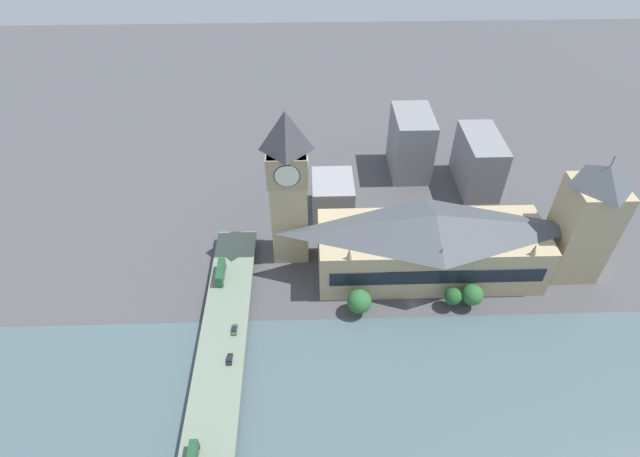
% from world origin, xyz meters
% --- Properties ---
extents(ground_plane, '(600.00, 600.00, 0.00)m').
position_xyz_m(ground_plane, '(0.00, 0.00, 0.00)').
color(ground_plane, '#4C4C4F').
extents(river_water, '(56.77, 360.00, 0.30)m').
position_xyz_m(river_water, '(-34.38, 0.00, 0.15)').
color(river_water, '#4C6066').
rests_on(river_water, ground_plane).
extents(parliament_hall, '(29.12, 85.95, 29.21)m').
position_xyz_m(parliament_hall, '(17.33, -8.00, 14.49)').
color(parliament_hall, tan).
rests_on(parliament_hall, ground_plane).
extents(clock_tower, '(15.16, 15.16, 65.13)m').
position_xyz_m(clock_tower, '(30.37, 45.93, 34.94)').
color(clock_tower, tan).
rests_on(clock_tower, ground_plane).
extents(victoria_tower, '(18.22, 18.22, 53.53)m').
position_xyz_m(victoria_tower, '(17.38, -64.09, 24.77)').
color(victoria_tower, tan).
rests_on(victoria_tower, ground_plane).
extents(road_bridge, '(145.54, 16.07, 4.44)m').
position_xyz_m(road_bridge, '(-34.38, 68.92, 3.56)').
color(road_bridge, '#5D6A59').
rests_on(road_bridge, ground_plane).
extents(double_decker_bus_lead, '(11.41, 2.62, 4.95)m').
position_xyz_m(double_decker_bus_lead, '(12.38, 72.63, 7.16)').
color(double_decker_bus_lead, '#235B33').
rests_on(double_decker_bus_lead, road_bridge).
extents(car_northbound_tail, '(4.30, 1.75, 1.38)m').
position_xyz_m(car_northbound_tail, '(-25.12, 65.53, 5.12)').
color(car_northbound_tail, black).
rests_on(car_northbound_tail, road_bridge).
extents(car_southbound_lead, '(4.53, 1.75, 1.29)m').
position_xyz_m(car_southbound_lead, '(-13.22, 65.11, 5.09)').
color(car_southbound_lead, '#2D5638').
rests_on(car_southbound_lead, road_bridge).
extents(city_block_west, '(28.54, 18.05, 31.02)m').
position_xyz_m(city_block_west, '(87.92, -11.87, 15.51)').
color(city_block_west, gray).
rests_on(city_block_west, ground_plane).
extents(city_block_center, '(22.33, 18.19, 16.67)m').
position_xyz_m(city_block_center, '(56.86, 27.65, 8.34)').
color(city_block_center, '#939399').
rests_on(city_block_center, ground_plane).
extents(city_block_east, '(32.46, 16.57, 26.23)m').
position_xyz_m(city_block_east, '(74.85, -42.12, 13.11)').
color(city_block_east, gray).
rests_on(city_block_east, ground_plane).
extents(tree_embankment_near, '(6.47, 6.47, 9.44)m').
position_xyz_m(tree_embankment_near, '(-1.57, -13.59, 6.18)').
color(tree_embankment_near, brown).
rests_on(tree_embankment_near, ground_plane).
extents(tree_embankment_mid, '(7.93, 7.93, 10.57)m').
position_xyz_m(tree_embankment_mid, '(-1.33, -20.71, 6.59)').
color(tree_embankment_mid, brown).
rests_on(tree_embankment_mid, ground_plane).
extents(tree_embankment_far, '(8.93, 8.93, 11.10)m').
position_xyz_m(tree_embankment_far, '(-3.25, 20.94, 6.63)').
color(tree_embankment_far, brown).
rests_on(tree_embankment_far, ground_plane).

